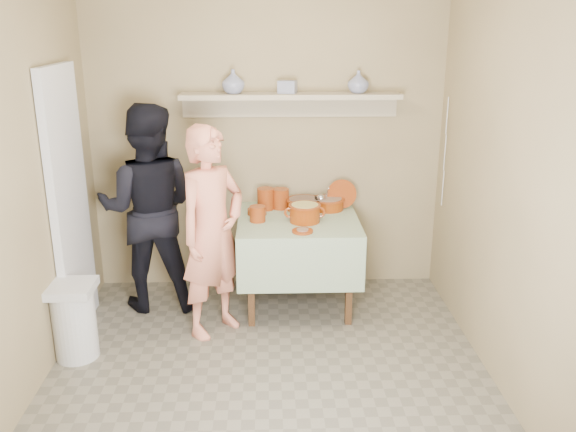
{
  "coord_description": "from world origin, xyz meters",
  "views": [
    {
      "loc": [
        0.01,
        -3.41,
        2.3
      ],
      "look_at": [
        0.15,
        0.75,
        0.95
      ],
      "focal_mm": 38.0,
      "sensor_mm": 36.0,
      "label": 1
    }
  ],
  "objects_px": {
    "serving_table": "(298,232)",
    "cazuela_rice": "(305,212)",
    "person_cook": "(212,233)",
    "person_helper": "(149,208)",
    "trash_bin": "(74,320)"
  },
  "relations": [
    {
      "from": "person_cook",
      "to": "serving_table",
      "type": "distance_m",
      "value": 0.8
    },
    {
      "from": "trash_bin",
      "to": "serving_table",
      "type": "bearing_deg",
      "value": 26.47
    },
    {
      "from": "person_cook",
      "to": "serving_table",
      "type": "height_order",
      "value": "person_cook"
    },
    {
      "from": "person_helper",
      "to": "trash_bin",
      "type": "bearing_deg",
      "value": 63.46
    },
    {
      "from": "cazuela_rice",
      "to": "trash_bin",
      "type": "bearing_deg",
      "value": -157.03
    },
    {
      "from": "person_cook",
      "to": "person_helper",
      "type": "distance_m",
      "value": 0.72
    },
    {
      "from": "person_helper",
      "to": "person_cook",
      "type": "bearing_deg",
      "value": 139.25
    },
    {
      "from": "trash_bin",
      "to": "person_cook",
      "type": "bearing_deg",
      "value": 20.71
    },
    {
      "from": "serving_table",
      "to": "trash_bin",
      "type": "height_order",
      "value": "serving_table"
    },
    {
      "from": "serving_table",
      "to": "cazuela_rice",
      "type": "relative_size",
      "value": 2.95
    },
    {
      "from": "person_cook",
      "to": "person_helper",
      "type": "height_order",
      "value": "person_helper"
    },
    {
      "from": "person_cook",
      "to": "trash_bin",
      "type": "xyz_separation_m",
      "value": [
        -0.96,
        -0.36,
        -0.52
      ]
    },
    {
      "from": "person_cook",
      "to": "serving_table",
      "type": "relative_size",
      "value": 1.64
    },
    {
      "from": "serving_table",
      "to": "person_helper",
      "type": "bearing_deg",
      "value": 178.73
    },
    {
      "from": "person_helper",
      "to": "serving_table",
      "type": "relative_size",
      "value": 1.74
    }
  ]
}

